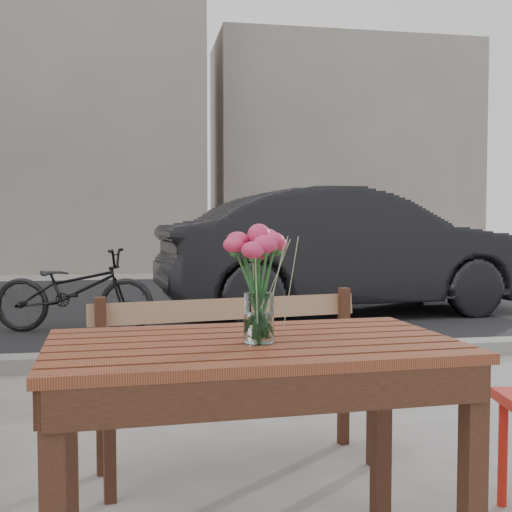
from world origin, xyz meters
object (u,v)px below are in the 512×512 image
Objects in this scene: main_vase at (259,269)px; parked_car at (348,252)px; main_table at (253,381)px; bicycle at (74,290)px.

main_vase is 6.25m from parked_car.
main_table is 6.21m from parked_car.
main_vase is at bearing -157.04° from bicycle.
parked_car reaches higher than main_table.
main_table is 0.28× the size of parked_car.
bicycle reaches higher than main_table.
main_vase reaches higher than bicycle.
main_table is at bearing -157.06° from bicycle.
main_vase is 0.08× the size of parked_car.
parked_car is (2.23, 5.79, 0.13)m from main_table.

